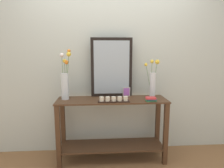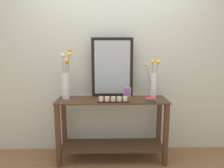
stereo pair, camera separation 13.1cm
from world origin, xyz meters
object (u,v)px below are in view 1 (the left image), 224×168
(mirror_leaning, at_px, (112,67))
(candle_tray, at_px, (114,100))
(tall_vase_left, at_px, (65,81))
(book_stack, at_px, (151,99))
(picture_frame_small, at_px, (126,92))
(vase_right, at_px, (153,81))
(console_table, at_px, (112,124))

(mirror_leaning, bearing_deg, candle_tray, -89.40)
(tall_vase_left, height_order, book_stack, tall_vase_left)
(picture_frame_small, bearing_deg, candle_tray, -124.01)
(book_stack, bearing_deg, mirror_leaning, 145.51)
(candle_tray, bearing_deg, mirror_leaning, 90.60)
(vase_right, distance_m, candle_tray, 0.61)
(candle_tray, xyz_separation_m, book_stack, (0.47, -0.00, -0.00))
(tall_vase_left, distance_m, candle_tray, 0.67)
(vase_right, xyz_separation_m, candle_tray, (-0.54, -0.22, -0.19))
(vase_right, bearing_deg, console_table, -172.12)
(tall_vase_left, bearing_deg, console_table, -4.62)
(mirror_leaning, relative_size, picture_frame_small, 6.28)
(mirror_leaning, height_order, vase_right, mirror_leaning)
(console_table, height_order, picture_frame_small, picture_frame_small)
(console_table, relative_size, mirror_leaning, 1.79)
(vase_right, xyz_separation_m, picture_frame_small, (-0.34, 0.08, -0.16))
(vase_right, relative_size, candle_tray, 1.30)
(mirror_leaning, xyz_separation_m, book_stack, (0.47, -0.32, -0.37))
(book_stack, bearing_deg, picture_frame_small, 131.72)
(tall_vase_left, height_order, vase_right, tall_vase_left)
(console_table, height_order, tall_vase_left, tall_vase_left)
(vase_right, bearing_deg, mirror_leaning, 169.12)
(tall_vase_left, distance_m, book_stack, 1.11)
(tall_vase_left, relative_size, candle_tray, 1.64)
(tall_vase_left, xyz_separation_m, book_stack, (1.08, -0.19, -0.22))
(console_table, height_order, vase_right, vase_right)
(console_table, distance_m, tall_vase_left, 0.83)
(console_table, bearing_deg, vase_right, 7.88)
(console_table, relative_size, tall_vase_left, 2.22)
(mirror_leaning, relative_size, tall_vase_left, 1.24)
(book_stack, bearing_deg, vase_right, 70.73)
(candle_tray, bearing_deg, tall_vase_left, 162.79)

